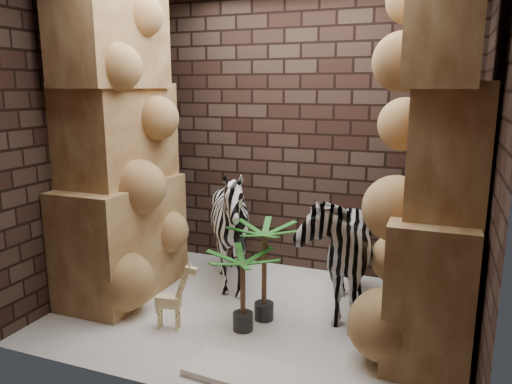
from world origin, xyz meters
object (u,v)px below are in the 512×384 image
at_px(zebra_left, 231,234).
at_px(giraffe_toy, 168,294).
at_px(palm_back, 243,291).
at_px(palm_front, 264,272).
at_px(zebra_right, 337,238).

distance_m(zebra_left, giraffe_toy, 0.98).
distance_m(zebra_left, palm_back, 0.87).
bearing_deg(zebra_left, palm_front, -27.90).
distance_m(giraffe_toy, palm_back, 0.62).
xyz_separation_m(zebra_left, palm_front, (0.52, -0.48, -0.14)).
height_order(zebra_right, giraffe_toy, zebra_right).
distance_m(zebra_right, zebra_left, 1.07).
bearing_deg(zebra_right, zebra_left, 165.10).
relative_size(giraffe_toy, palm_front, 0.70).
bearing_deg(palm_back, zebra_left, 120.27).
relative_size(zebra_right, palm_front, 1.58).
relative_size(zebra_right, giraffe_toy, 2.26).
xyz_separation_m(zebra_right, palm_back, (-0.64, -0.63, -0.34)).
relative_size(giraffe_toy, palm_back, 0.89).
bearing_deg(zebra_right, giraffe_toy, -155.61).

